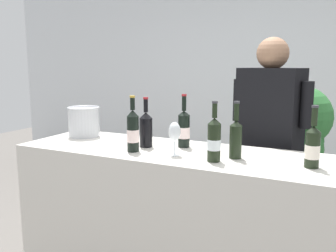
{
  "coord_description": "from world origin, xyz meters",
  "views": [
    {
      "loc": [
        0.83,
        -1.98,
        1.52
      ],
      "look_at": [
        -0.13,
        0.0,
        1.15
      ],
      "focal_mm": 38.77,
      "sensor_mm": 36.0,
      "label": 1
    }
  ],
  "objects_px": {
    "wine_bottle_5": "(313,146)",
    "wine_bottle_2": "(146,128)",
    "wine_bottle_3": "(214,139)",
    "wine_glass": "(175,133)",
    "wine_bottle_0": "(184,128)",
    "potted_shrub": "(294,142)",
    "person_server": "(268,162)",
    "ice_bucket": "(84,121)",
    "wine_bottle_1": "(133,131)",
    "wine_bottle_4": "(236,137)"
  },
  "relations": [
    {
      "from": "wine_glass",
      "to": "potted_shrub",
      "type": "xyz_separation_m",
      "value": [
        0.54,
        1.06,
        -0.21
      ]
    },
    {
      "from": "wine_bottle_5",
      "to": "wine_bottle_2",
      "type": "bearing_deg",
      "value": 177.55
    },
    {
      "from": "wine_bottle_0",
      "to": "ice_bucket",
      "type": "distance_m",
      "value": 0.8
    },
    {
      "from": "wine_bottle_3",
      "to": "potted_shrub",
      "type": "xyz_separation_m",
      "value": [
        0.29,
        1.08,
        -0.19
      ]
    },
    {
      "from": "wine_bottle_0",
      "to": "person_server",
      "type": "distance_m",
      "value": 0.71
    },
    {
      "from": "wine_bottle_5",
      "to": "wine_glass",
      "type": "distance_m",
      "value": 0.75
    },
    {
      "from": "wine_bottle_4",
      "to": "wine_bottle_3",
      "type": "bearing_deg",
      "value": -126.17
    },
    {
      "from": "wine_glass",
      "to": "ice_bucket",
      "type": "xyz_separation_m",
      "value": [
        -0.84,
        0.23,
        -0.02
      ]
    },
    {
      "from": "wine_bottle_5",
      "to": "wine_bottle_1",
      "type": "bearing_deg",
      "value": -174.18
    },
    {
      "from": "wine_bottle_2",
      "to": "wine_bottle_3",
      "type": "height_order",
      "value": "wine_bottle_3"
    },
    {
      "from": "wine_bottle_4",
      "to": "person_server",
      "type": "distance_m",
      "value": 0.67
    },
    {
      "from": "wine_bottle_3",
      "to": "person_server",
      "type": "bearing_deg",
      "value": 77.38
    },
    {
      "from": "wine_bottle_0",
      "to": "wine_bottle_2",
      "type": "bearing_deg",
      "value": -154.98
    },
    {
      "from": "wine_bottle_2",
      "to": "potted_shrub",
      "type": "relative_size",
      "value": 0.24
    },
    {
      "from": "wine_glass",
      "to": "wine_bottle_0",
      "type": "bearing_deg",
      "value": 99.86
    },
    {
      "from": "wine_bottle_2",
      "to": "ice_bucket",
      "type": "bearing_deg",
      "value": 170.03
    },
    {
      "from": "wine_bottle_2",
      "to": "wine_glass",
      "type": "xyz_separation_m",
      "value": [
        0.26,
        -0.12,
        0.01
      ]
    },
    {
      "from": "wine_bottle_1",
      "to": "wine_bottle_2",
      "type": "relative_size",
      "value": 1.07
    },
    {
      "from": "wine_bottle_0",
      "to": "potted_shrub",
      "type": "bearing_deg",
      "value": 55.0
    },
    {
      "from": "wine_bottle_0",
      "to": "wine_bottle_4",
      "type": "distance_m",
      "value": 0.4
    },
    {
      "from": "wine_bottle_2",
      "to": "person_server",
      "type": "xyz_separation_m",
      "value": [
        0.67,
        0.57,
        -0.28
      ]
    },
    {
      "from": "wine_bottle_1",
      "to": "wine_bottle_5",
      "type": "relative_size",
      "value": 1.06
    },
    {
      "from": "wine_bottle_3",
      "to": "potted_shrub",
      "type": "distance_m",
      "value": 1.14
    },
    {
      "from": "potted_shrub",
      "to": "wine_bottle_2",
      "type": "bearing_deg",
      "value": -130.67
    },
    {
      "from": "wine_bottle_0",
      "to": "wine_bottle_1",
      "type": "xyz_separation_m",
      "value": [
        -0.23,
        -0.25,
        0.01
      ]
    },
    {
      "from": "wine_glass",
      "to": "wine_bottle_5",
      "type": "bearing_deg",
      "value": 6.16
    },
    {
      "from": "wine_bottle_5",
      "to": "potted_shrub",
      "type": "xyz_separation_m",
      "value": [
        -0.2,
        0.98,
        -0.18
      ]
    },
    {
      "from": "wine_bottle_5",
      "to": "potted_shrub",
      "type": "height_order",
      "value": "potted_shrub"
    },
    {
      "from": "ice_bucket",
      "to": "person_server",
      "type": "relative_size",
      "value": 0.14
    },
    {
      "from": "wine_bottle_1",
      "to": "wine_bottle_3",
      "type": "bearing_deg",
      "value": -0.49
    },
    {
      "from": "wine_bottle_1",
      "to": "wine_bottle_3",
      "type": "xyz_separation_m",
      "value": [
        0.52,
        -0.0,
        -0.0
      ]
    },
    {
      "from": "wine_bottle_5",
      "to": "person_server",
      "type": "xyz_separation_m",
      "value": [
        -0.33,
        0.62,
        -0.27
      ]
    },
    {
      "from": "wine_bottle_1",
      "to": "potted_shrub",
      "type": "height_order",
      "value": "potted_shrub"
    },
    {
      "from": "wine_bottle_5",
      "to": "wine_bottle_0",
      "type": "bearing_deg",
      "value": 169.44
    },
    {
      "from": "wine_bottle_0",
      "to": "potted_shrub",
      "type": "relative_size",
      "value": 0.25
    },
    {
      "from": "wine_bottle_3",
      "to": "person_server",
      "type": "distance_m",
      "value": 0.79
    },
    {
      "from": "wine_bottle_1",
      "to": "wine_bottle_3",
      "type": "relative_size",
      "value": 1.03
    },
    {
      "from": "ice_bucket",
      "to": "potted_shrub",
      "type": "relative_size",
      "value": 0.17
    },
    {
      "from": "wine_bottle_2",
      "to": "wine_bottle_3",
      "type": "relative_size",
      "value": 0.97
    },
    {
      "from": "wine_bottle_1",
      "to": "person_server",
      "type": "distance_m",
      "value": 1.03
    },
    {
      "from": "wine_bottle_2",
      "to": "wine_bottle_5",
      "type": "distance_m",
      "value": 1.0
    },
    {
      "from": "wine_bottle_0",
      "to": "potted_shrub",
      "type": "xyz_separation_m",
      "value": [
        0.58,
        0.83,
        -0.19
      ]
    },
    {
      "from": "wine_bottle_1",
      "to": "wine_glass",
      "type": "height_order",
      "value": "wine_bottle_1"
    },
    {
      "from": "wine_bottle_3",
      "to": "wine_bottle_2",
      "type": "bearing_deg",
      "value": 163.57
    },
    {
      "from": "wine_bottle_3",
      "to": "ice_bucket",
      "type": "height_order",
      "value": "wine_bottle_3"
    },
    {
      "from": "wine_glass",
      "to": "ice_bucket",
      "type": "bearing_deg",
      "value": 165.01
    },
    {
      "from": "wine_bottle_1",
      "to": "wine_bottle_4",
      "type": "bearing_deg",
      "value": 10.75
    },
    {
      "from": "wine_bottle_3",
      "to": "wine_glass",
      "type": "height_order",
      "value": "wine_bottle_3"
    },
    {
      "from": "person_server",
      "to": "potted_shrub",
      "type": "distance_m",
      "value": 0.39
    },
    {
      "from": "wine_bottle_0",
      "to": "wine_glass",
      "type": "relative_size",
      "value": 1.73
    }
  ]
}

